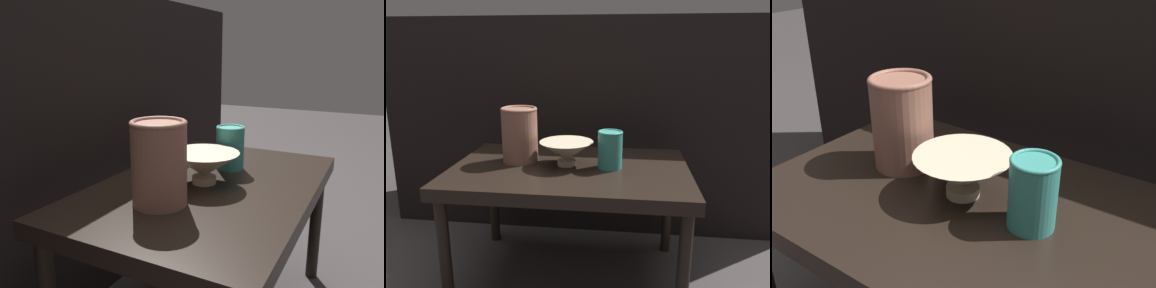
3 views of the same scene
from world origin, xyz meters
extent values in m
cube|color=black|center=(0.00, 0.00, 0.38)|extent=(0.76, 0.49, 0.04)
cylinder|color=black|center=(0.34, -0.21, 0.18)|extent=(0.04, 0.04, 0.36)
cylinder|color=black|center=(0.34, 0.21, 0.18)|extent=(0.04, 0.04, 0.36)
cube|color=black|center=(0.00, 0.59, 0.45)|extent=(1.70, 0.50, 0.89)
cylinder|color=#C1B293|center=(-0.01, 0.01, 0.41)|extent=(0.06, 0.06, 0.02)
cone|color=#C1B293|center=(-0.01, 0.01, 0.45)|extent=(0.17, 0.17, 0.06)
cylinder|color=brown|center=(-0.17, 0.04, 0.49)|extent=(0.12, 0.12, 0.18)
torus|color=brown|center=(-0.17, 0.04, 0.58)|extent=(0.12, 0.12, 0.01)
cylinder|color=teal|center=(0.13, 0.00, 0.46)|extent=(0.08, 0.08, 0.12)
torus|color=teal|center=(0.13, 0.00, 0.52)|extent=(0.08, 0.08, 0.01)
camera|label=1|loc=(-0.81, -0.37, 0.72)|focal=35.00mm
camera|label=2|loc=(0.17, -1.14, 0.78)|focal=35.00mm
camera|label=3|loc=(0.38, -0.54, 0.84)|focal=42.00mm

